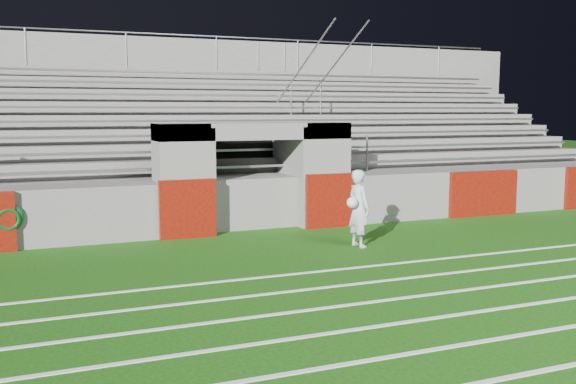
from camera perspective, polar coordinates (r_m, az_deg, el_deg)
name	(u,v)px	position (r m, az deg, el deg)	size (l,w,h in m)	color
ground	(313,258)	(12.70, 2.25, -5.92)	(90.00, 90.00, 0.00)	#15470B
field_markings	(479,342)	(8.59, 16.58, -12.66)	(28.00, 8.09, 0.01)	white
stadium_structure	(206,157)	(19.95, -7.28, 3.15)	(26.00, 8.48, 5.42)	#64615E
goalkeeper_with_ball	(359,208)	(13.73, 6.30, -1.43)	(0.59, 0.65, 1.66)	silver
hose_coil	(9,218)	(14.36, -23.58, -2.14)	(0.59, 0.15, 0.59)	#0D421E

